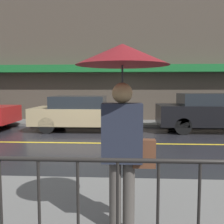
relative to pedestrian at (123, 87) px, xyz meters
The scene contains 7 objects.
ground_plane 5.56m from the pedestrian, 107.15° to the left, with size 80.00×80.00×0.00m, color black.
sidewalk_far 9.55m from the pedestrian, 99.56° to the left, with size 28.00×1.72×0.11m.
lane_marking 5.56m from the pedestrian, 107.15° to the left, with size 25.20×0.12×0.01m.
building_storefront 10.52m from the pedestrian, 98.66° to the left, with size 28.00×0.85×6.83m.
pedestrian is the anchor object (origin of this frame).
car_tan 7.77m from the pedestrian, 102.92° to the left, with size 3.92×1.92×1.36m.
car_black 8.28m from the pedestrian, 65.97° to the left, with size 4.24×1.82×1.46m.
Camera 1 is at (1.60, -7.82, 1.69)m, focal length 42.00 mm.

